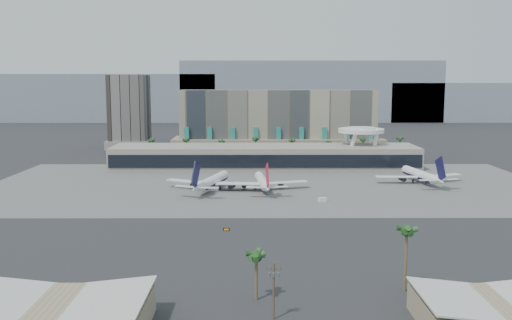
{
  "coord_description": "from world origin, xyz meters",
  "views": [
    {
      "loc": [
        -6.0,
        -207.43,
        48.86
      ],
      "look_at": [
        -5.15,
        40.0,
        13.84
      ],
      "focal_mm": 40.0,
      "sensor_mm": 36.0,
      "label": 1
    }
  ],
  "objects_px": {
    "service_vehicle_a": "(214,188)",
    "airliner_left": "(212,181)",
    "utility_pole": "(274,286)",
    "airliner_right": "(421,175)",
    "airliner_centre": "(263,182)",
    "service_vehicle_b": "(323,200)",
    "taxiway_sign": "(226,229)"
  },
  "relations": [
    {
      "from": "utility_pole",
      "to": "airliner_right",
      "type": "bearing_deg",
      "value": 64.14
    },
    {
      "from": "utility_pole",
      "to": "airliner_centre",
      "type": "xyz_separation_m",
      "value": [
        -0.22,
        138.75,
        -3.4
      ]
    },
    {
      "from": "airliner_centre",
      "to": "service_vehicle_b",
      "type": "distance_m",
      "value": 34.85
    },
    {
      "from": "airliner_left",
      "to": "airliner_centre",
      "type": "distance_m",
      "value": 22.61
    },
    {
      "from": "airliner_centre",
      "to": "airliner_right",
      "type": "distance_m",
      "value": 77.28
    },
    {
      "from": "utility_pole",
      "to": "airliner_left",
      "type": "xyz_separation_m",
      "value": [
        -22.81,
        137.84,
        -3.11
      ]
    },
    {
      "from": "utility_pole",
      "to": "service_vehicle_a",
      "type": "xyz_separation_m",
      "value": [
        -21.9,
        136.67,
        -6.13
      ]
    },
    {
      "from": "taxiway_sign",
      "to": "airliner_centre",
      "type": "bearing_deg",
      "value": 76.39
    },
    {
      "from": "airliner_centre",
      "to": "taxiway_sign",
      "type": "bearing_deg",
      "value": -105.82
    },
    {
      "from": "airliner_left",
      "to": "utility_pole",
      "type": "bearing_deg",
      "value": -65.05
    },
    {
      "from": "airliner_centre",
      "to": "airliner_right",
      "type": "xyz_separation_m",
      "value": [
        75.49,
        16.55,
        0.17
      ]
    },
    {
      "from": "airliner_centre",
      "to": "airliner_left",
      "type": "bearing_deg",
      "value": 176.92
    },
    {
      "from": "airliner_left",
      "to": "service_vehicle_a",
      "type": "bearing_deg",
      "value": -36.53
    },
    {
      "from": "airliner_centre",
      "to": "service_vehicle_a",
      "type": "relative_size",
      "value": 10.39
    },
    {
      "from": "airliner_left",
      "to": "service_vehicle_b",
      "type": "distance_m",
      "value": 52.52
    },
    {
      "from": "airliner_centre",
      "to": "taxiway_sign",
      "type": "height_order",
      "value": "airliner_centre"
    },
    {
      "from": "utility_pole",
      "to": "airliner_right",
      "type": "xyz_separation_m",
      "value": [
        75.27,
        155.29,
        -3.24
      ]
    },
    {
      "from": "utility_pole",
      "to": "service_vehicle_b",
      "type": "relative_size",
      "value": 3.68
    },
    {
      "from": "taxiway_sign",
      "to": "service_vehicle_a",
      "type": "bearing_deg",
      "value": 94.29
    },
    {
      "from": "service_vehicle_a",
      "to": "airliner_left",
      "type": "bearing_deg",
      "value": 131.4
    },
    {
      "from": "service_vehicle_a",
      "to": "airliner_right",
      "type": "bearing_deg",
      "value": 14.34
    },
    {
      "from": "utility_pole",
      "to": "airliner_centre",
      "type": "relative_size",
      "value": 0.28
    },
    {
      "from": "service_vehicle_a",
      "to": "service_vehicle_b",
      "type": "height_order",
      "value": "service_vehicle_a"
    },
    {
      "from": "airliner_centre",
      "to": "airliner_right",
      "type": "height_order",
      "value": "airliner_right"
    },
    {
      "from": "utility_pole",
      "to": "taxiway_sign",
      "type": "relative_size",
      "value": 5.52
    },
    {
      "from": "utility_pole",
      "to": "taxiway_sign",
      "type": "bearing_deg",
      "value": 100.7
    },
    {
      "from": "airliner_centre",
      "to": "service_vehicle_b",
      "type": "xyz_separation_m",
      "value": [
        23.82,
        -25.27,
        -2.9
      ]
    },
    {
      "from": "airliner_centre",
      "to": "service_vehicle_a",
      "type": "distance_m",
      "value": 21.95
    },
    {
      "from": "utility_pole",
      "to": "airliner_centre",
      "type": "height_order",
      "value": "airliner_centre"
    },
    {
      "from": "airliner_right",
      "to": "service_vehicle_a",
      "type": "bearing_deg",
      "value": -178.81
    },
    {
      "from": "utility_pole",
      "to": "taxiway_sign",
      "type": "distance_m",
      "value": 70.64
    },
    {
      "from": "airliner_left",
      "to": "service_vehicle_b",
      "type": "xyz_separation_m",
      "value": [
        46.41,
        -24.37,
        -3.2
      ]
    }
  ]
}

